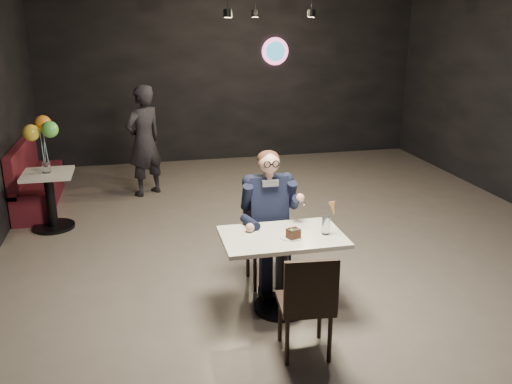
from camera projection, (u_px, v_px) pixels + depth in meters
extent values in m
plane|color=#6E645C|center=(304.00, 252.00, 6.34)|extent=(9.00, 9.00, 0.00)
cube|color=white|center=(282.00, 272.00, 5.00)|extent=(1.10, 0.70, 0.75)
cube|color=black|center=(268.00, 241.00, 5.48)|extent=(0.42, 0.46, 0.92)
cube|color=black|center=(305.00, 301.00, 4.33)|extent=(0.46, 0.50, 0.92)
cube|color=black|center=(268.00, 217.00, 5.40)|extent=(0.60, 0.80, 1.44)
cylinder|color=white|center=(291.00, 237.00, 4.83)|extent=(0.21, 0.21, 0.01)
cube|color=black|center=(293.00, 234.00, 4.78)|extent=(0.13, 0.12, 0.08)
ellipsoid|color=green|center=(292.00, 230.00, 4.75)|extent=(0.07, 0.04, 0.01)
cylinder|color=silver|center=(326.00, 226.00, 4.88)|extent=(0.07, 0.07, 0.16)
cone|color=tan|center=(333.00, 209.00, 4.83)|extent=(0.08, 0.08, 0.13)
cube|color=#450E19|center=(37.00, 174.00, 7.77)|extent=(0.47, 1.86, 0.93)
cube|color=white|center=(51.00, 200.00, 6.93)|extent=(0.61, 0.61, 0.76)
cylinder|color=silver|center=(47.00, 167.00, 6.79)|extent=(0.10, 0.10, 0.15)
cube|color=yellow|center=(43.00, 137.00, 6.67)|extent=(0.37, 0.37, 0.62)
imported|color=black|center=(144.00, 141.00, 8.13)|extent=(0.73, 0.68, 1.68)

